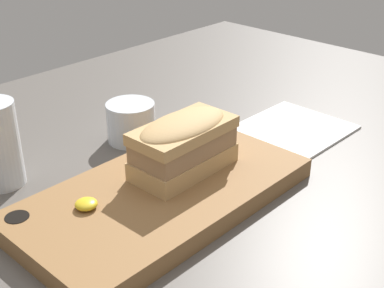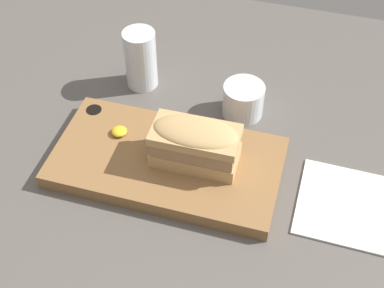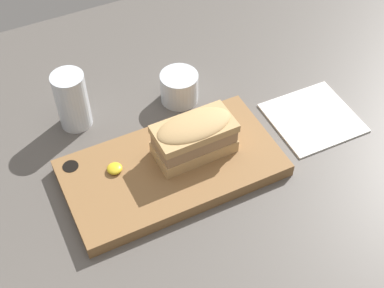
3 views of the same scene
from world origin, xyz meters
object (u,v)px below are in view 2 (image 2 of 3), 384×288
water_glass (141,62)px  napkin (349,206)px  serving_board (167,162)px  wine_glass (243,102)px  sandwich (195,144)px

water_glass → napkin: water_glass is taller
serving_board → napkin: 31.71cm
serving_board → wine_glass: wine_glass is taller
water_glass → wine_glass: (21.58, -2.95, -2.48)cm
napkin → serving_board: bearing=-179.9°
wine_glass → napkin: size_ratio=0.46×
serving_board → water_glass: 23.80cm
serving_board → napkin: size_ratio=2.32×
water_glass → sandwich: bearing=-50.0°
wine_glass → napkin: bearing=-38.3°
serving_board → wine_glass: 19.99cm
serving_board → wine_glass: size_ratio=5.02×
sandwich → napkin: bearing=-0.5°
serving_board → water_glass: size_ratio=3.21×
serving_board → sandwich: 7.56cm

